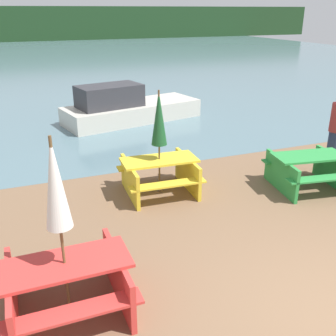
{
  "coord_description": "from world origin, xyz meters",
  "views": [
    {
      "loc": [
        -3.44,
        -2.63,
        3.59
      ],
      "look_at": [
        -0.94,
        3.67,
        0.85
      ],
      "focal_mm": 42.0,
      "sensor_mm": 36.0,
      "label": 1
    }
  ],
  "objects_px": {
    "umbrella_white": "(55,185)",
    "picnic_table_red": "(67,282)",
    "picnic_table_yellow": "(159,173)",
    "person": "(336,129)",
    "boat": "(127,108)",
    "picnic_table_green": "(308,168)",
    "umbrella_darkgreen": "(159,118)"
  },
  "relations": [
    {
      "from": "umbrella_white",
      "to": "picnic_table_red",
      "type": "bearing_deg",
      "value": 153.43
    },
    {
      "from": "picnic_table_yellow",
      "to": "person",
      "type": "height_order",
      "value": "person"
    },
    {
      "from": "umbrella_white",
      "to": "boat",
      "type": "height_order",
      "value": "umbrella_white"
    },
    {
      "from": "picnic_table_yellow",
      "to": "picnic_table_green",
      "type": "bearing_deg",
      "value": -17.31
    },
    {
      "from": "picnic_table_green",
      "to": "umbrella_white",
      "type": "bearing_deg",
      "value": -159.98
    },
    {
      "from": "picnic_table_yellow",
      "to": "person",
      "type": "bearing_deg",
      "value": 0.25
    },
    {
      "from": "person",
      "to": "picnic_table_yellow",
      "type": "bearing_deg",
      "value": -179.75
    },
    {
      "from": "picnic_table_green",
      "to": "person",
      "type": "xyz_separation_m",
      "value": [
        1.59,
        0.96,
        0.43
      ]
    },
    {
      "from": "picnic_table_red",
      "to": "umbrella_white",
      "type": "distance_m",
      "value": 1.33
    },
    {
      "from": "umbrella_darkgreen",
      "to": "person",
      "type": "height_order",
      "value": "umbrella_darkgreen"
    },
    {
      "from": "picnic_table_red",
      "to": "person",
      "type": "height_order",
      "value": "person"
    },
    {
      "from": "umbrella_white",
      "to": "umbrella_darkgreen",
      "type": "xyz_separation_m",
      "value": [
        2.31,
        2.89,
        -0.18
      ]
    },
    {
      "from": "picnic_table_red",
      "to": "umbrella_darkgreen",
      "type": "height_order",
      "value": "umbrella_darkgreen"
    },
    {
      "from": "umbrella_darkgreen",
      "to": "umbrella_white",
      "type": "bearing_deg",
      "value": -128.6
    },
    {
      "from": "umbrella_darkgreen",
      "to": "boat",
      "type": "xyz_separation_m",
      "value": [
        0.94,
        5.74,
        -1.13
      ]
    },
    {
      "from": "picnic_table_yellow",
      "to": "umbrella_darkgreen",
      "type": "relative_size",
      "value": 0.75
    },
    {
      "from": "picnic_table_red",
      "to": "umbrella_white",
      "type": "bearing_deg",
      "value": -26.57
    },
    {
      "from": "umbrella_white",
      "to": "boat",
      "type": "relative_size",
      "value": 0.48
    },
    {
      "from": "picnic_table_red",
      "to": "picnic_table_yellow",
      "type": "xyz_separation_m",
      "value": [
        2.31,
        2.89,
        -0.0
      ]
    },
    {
      "from": "picnic_table_green",
      "to": "umbrella_darkgreen",
      "type": "relative_size",
      "value": 0.79
    },
    {
      "from": "picnic_table_green",
      "to": "picnic_table_yellow",
      "type": "distance_m",
      "value": 3.18
    },
    {
      "from": "umbrella_darkgreen",
      "to": "boat",
      "type": "distance_m",
      "value": 5.93
    },
    {
      "from": "picnic_table_red",
      "to": "picnic_table_green",
      "type": "relative_size",
      "value": 0.93
    },
    {
      "from": "picnic_table_green",
      "to": "picnic_table_yellow",
      "type": "xyz_separation_m",
      "value": [
        -3.03,
        0.94,
        -0.0
      ]
    },
    {
      "from": "picnic_table_red",
      "to": "picnic_table_green",
      "type": "xyz_separation_m",
      "value": [
        5.34,
        1.95,
        0.0
      ]
    },
    {
      "from": "picnic_table_green",
      "to": "person",
      "type": "relative_size",
      "value": 0.98
    },
    {
      "from": "umbrella_white",
      "to": "person",
      "type": "distance_m",
      "value": 7.57
    },
    {
      "from": "umbrella_white",
      "to": "boat",
      "type": "distance_m",
      "value": 9.32
    },
    {
      "from": "umbrella_darkgreen",
      "to": "boat",
      "type": "relative_size",
      "value": 0.44
    },
    {
      "from": "picnic_table_green",
      "to": "person",
      "type": "height_order",
      "value": "person"
    },
    {
      "from": "umbrella_darkgreen",
      "to": "person",
      "type": "relative_size",
      "value": 1.24
    },
    {
      "from": "umbrella_darkgreen",
      "to": "boat",
      "type": "bearing_deg",
      "value": 80.68
    }
  ]
}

